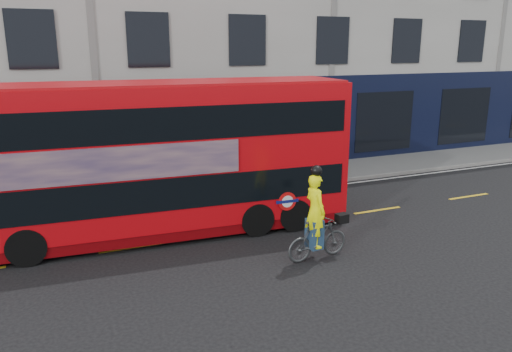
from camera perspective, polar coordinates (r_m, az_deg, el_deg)
ground at (r=12.67m, az=-12.73°, el=-10.40°), size 120.00×120.00×0.00m
pavement at (r=18.70m, az=-16.46°, el=-2.18°), size 60.00×3.00×0.12m
kerb at (r=17.27m, az=-15.84°, el=-3.51°), size 60.00×0.12×0.13m
road_edge_line at (r=17.01m, az=-15.69°, el=-4.00°), size 58.00×0.10×0.01m
lane_dashes at (r=14.03m, az=-13.88°, el=-7.92°), size 58.00×0.12×0.01m
bus at (r=14.26m, az=-10.89°, el=2.00°), size 10.91×3.11×4.34m
cyclist at (r=12.72m, az=6.97°, el=-5.91°), size 1.79×0.72×2.48m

